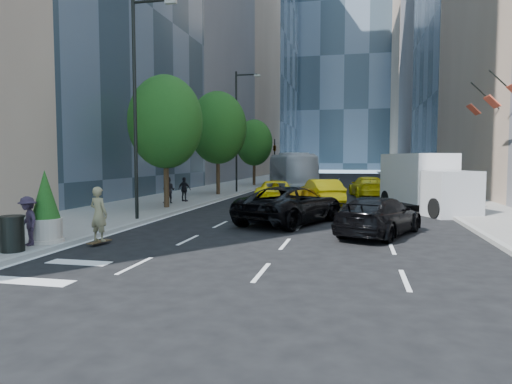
% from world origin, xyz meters
% --- Properties ---
extents(ground, '(160.00, 160.00, 0.00)m').
position_xyz_m(ground, '(0.00, 0.00, 0.00)').
color(ground, black).
rests_on(ground, ground).
extents(sidewalk_left, '(6.00, 120.00, 0.15)m').
position_xyz_m(sidewalk_left, '(-9.00, 30.00, 0.07)').
color(sidewalk_left, slate).
rests_on(sidewalk_left, ground).
extents(sidewalk_right, '(4.00, 120.00, 0.15)m').
position_xyz_m(sidewalk_right, '(10.00, 30.00, 0.07)').
color(sidewalk_right, slate).
rests_on(sidewalk_right, ground).
extents(tower_left_mid, '(20.00, 24.00, 45.00)m').
position_xyz_m(tower_left_mid, '(-22.00, 42.00, 22.50)').
color(tower_left_mid, '#5C5C60').
rests_on(tower_left_mid, ground).
extents(tower_left_end, '(20.00, 28.00, 60.00)m').
position_xyz_m(tower_left_end, '(-22.00, 92.00, 30.00)').
color(tower_left_end, '#2A3741').
rests_on(tower_left_end, ground).
extents(tower_right_far, '(20.00, 24.00, 50.00)m').
position_xyz_m(tower_right_far, '(22.00, 98.00, 25.00)').
color(tower_right_far, gray).
rests_on(tower_right_far, ground).
extents(tower_distant, '(40.00, 20.00, 90.00)m').
position_xyz_m(tower_distant, '(0.00, 120.00, 45.00)').
color(tower_distant, '#2A3741').
rests_on(tower_distant, ground).
extents(lamp_near, '(2.13, 0.22, 10.00)m').
position_xyz_m(lamp_near, '(-6.32, 4.00, 5.81)').
color(lamp_near, black).
rests_on(lamp_near, sidewalk_left).
extents(lamp_far, '(2.13, 0.22, 10.00)m').
position_xyz_m(lamp_far, '(-6.32, 22.00, 5.81)').
color(lamp_far, black).
rests_on(lamp_far, sidewalk_left).
extents(tree_near, '(4.20, 4.20, 7.46)m').
position_xyz_m(tree_near, '(-7.20, 9.00, 4.97)').
color(tree_near, '#302112').
rests_on(tree_near, sidewalk_left).
extents(tree_mid, '(4.50, 4.50, 7.99)m').
position_xyz_m(tree_mid, '(-7.20, 19.00, 5.32)').
color(tree_mid, '#302112').
rests_on(tree_mid, sidewalk_left).
extents(tree_far, '(3.90, 3.90, 6.92)m').
position_xyz_m(tree_far, '(-7.20, 32.00, 4.62)').
color(tree_far, '#302112').
rests_on(tree_far, sidewalk_left).
extents(traffic_signal, '(2.48, 0.53, 5.20)m').
position_xyz_m(traffic_signal, '(-6.40, 40.00, 4.23)').
color(traffic_signal, black).
rests_on(traffic_signal, sidewalk_left).
extents(facade_flags, '(1.85, 13.30, 2.05)m').
position_xyz_m(facade_flags, '(10.64, 10.00, 6.18)').
color(facade_flags, black).
rests_on(facade_flags, ground).
extents(skateboarder, '(0.75, 0.57, 1.84)m').
position_xyz_m(skateboarder, '(-5.10, -1.49, 0.92)').
color(skateboarder, olive).
rests_on(skateboarder, ground).
extents(black_sedan_lincoln, '(4.87, 6.62, 1.67)m').
position_xyz_m(black_sedan_lincoln, '(0.50, 5.00, 0.84)').
color(black_sedan_lincoln, black).
rests_on(black_sedan_lincoln, ground).
extents(black_sedan_mercedes, '(3.86, 5.50, 1.48)m').
position_xyz_m(black_sedan_mercedes, '(4.20, 2.46, 0.74)').
color(black_sedan_mercedes, black).
rests_on(black_sedan_mercedes, ground).
extents(taxi_a, '(3.27, 4.79, 1.51)m').
position_xyz_m(taxi_a, '(0.50, 8.56, 0.76)').
color(taxi_a, '#D39D0B').
rests_on(taxi_a, ground).
extents(taxi_b, '(3.31, 5.20, 1.62)m').
position_xyz_m(taxi_b, '(1.20, 14.00, 0.81)').
color(taxi_b, yellow).
rests_on(taxi_b, ground).
extents(taxi_c, '(3.57, 5.96, 1.55)m').
position_xyz_m(taxi_c, '(-1.59, 13.00, 0.77)').
color(taxi_c, yellow).
rests_on(taxi_c, ground).
extents(taxi_d, '(3.02, 5.69, 1.57)m').
position_xyz_m(taxi_d, '(4.20, 20.50, 0.78)').
color(taxi_d, '#D2C10B').
rests_on(taxi_d, ground).
extents(city_bus, '(6.65, 12.97, 3.53)m').
position_xyz_m(city_bus, '(-3.20, 31.70, 1.76)').
color(city_bus, silver).
rests_on(city_bus, ground).
extents(box_truck, '(4.66, 7.09, 3.20)m').
position_xyz_m(box_truck, '(7.09, 11.28, 1.63)').
color(box_truck, silver).
rests_on(box_truck, ground).
extents(pedestrian_a, '(0.80, 0.62, 1.64)m').
position_xyz_m(pedestrian_a, '(-7.98, 11.14, 0.97)').
color(pedestrian_a, black).
rests_on(pedestrian_a, sidewalk_left).
extents(pedestrian_b, '(0.97, 0.55, 1.57)m').
position_xyz_m(pedestrian_b, '(-7.51, 12.60, 0.93)').
color(pedestrian_b, black).
rests_on(pedestrian_b, sidewalk_left).
extents(pedestrian_c, '(1.16, 1.05, 1.56)m').
position_xyz_m(pedestrian_c, '(-6.80, -2.76, 0.93)').
color(pedestrian_c, '#271D2C').
rests_on(pedestrian_c, sidewalk_left).
extents(trash_can, '(0.68, 0.68, 1.02)m').
position_xyz_m(trash_can, '(-6.60, -3.69, 0.66)').
color(trash_can, black).
rests_on(trash_can, sidewalk_left).
extents(planter_shrub, '(1.00, 1.00, 2.39)m').
position_xyz_m(planter_shrub, '(-6.60, -2.17, 1.29)').
color(planter_shrub, '#B6A897').
rests_on(planter_shrub, sidewalk_left).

